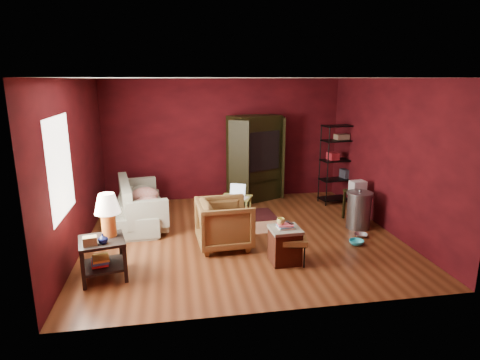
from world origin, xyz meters
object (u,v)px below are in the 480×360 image
object	(u,v)px
sofa	(139,204)
tv_armoire	(255,157)
armchair	(224,221)
laptop_desk	(236,199)
hamper	(285,244)
wire_shelving	(341,160)
side_table	(105,228)

from	to	relation	value
sofa	tv_armoire	distance (m)	2.91
armchair	laptop_desk	size ratio (longest dim) A/B	1.24
sofa	hamper	xyz separation A→B (m)	(2.36, -2.19, -0.10)
wire_shelving	sofa	bearing A→B (deg)	179.68
side_table	sofa	bearing A→B (deg)	82.23
hamper	tv_armoire	bearing A→B (deg)	86.26
tv_armoire	laptop_desk	bearing A→B (deg)	-140.49
sofa	wire_shelving	bearing A→B (deg)	-83.42
sofa	armchair	bearing A→B (deg)	-135.25
laptop_desk	armchair	bearing A→B (deg)	-83.38
hamper	wire_shelving	world-z (taller)	wire_shelving
laptop_desk	wire_shelving	distance (m)	2.73
side_table	laptop_desk	size ratio (longest dim) A/B	1.66
armchair	tv_armoire	bearing A→B (deg)	-25.31
hamper	armchair	bearing A→B (deg)	138.05
hamper	laptop_desk	world-z (taller)	laptop_desk
tv_armoire	wire_shelving	size ratio (longest dim) A/B	1.10
side_table	hamper	bearing A→B (deg)	-0.43
armchair	side_table	distance (m)	1.97
hamper	tv_armoire	xyz separation A→B (m)	(0.22, 3.38, 0.74)
laptop_desk	tv_armoire	bearing A→B (deg)	88.79
wire_shelving	armchair	bearing A→B (deg)	-153.35
sofa	laptop_desk	xyz separation A→B (m)	(1.91, -0.19, 0.06)
sofa	armchair	world-z (taller)	armchair
side_table	tv_armoire	size ratio (longest dim) A/B	0.61
armchair	hamper	xyz separation A→B (m)	(0.84, -0.76, -0.16)
sofa	hamper	bearing A→B (deg)	-134.74
tv_armoire	wire_shelving	distance (m)	1.95
tv_armoire	sofa	bearing A→B (deg)	-179.94
side_table	hamper	size ratio (longest dim) A/B	1.88
sofa	tv_armoire	world-z (taller)	tv_armoire
laptop_desk	tv_armoire	size ratio (longest dim) A/B	0.37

